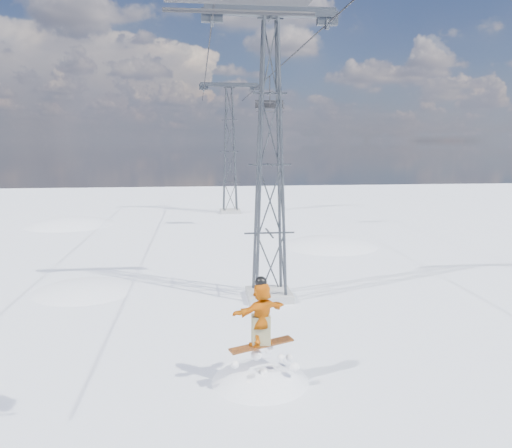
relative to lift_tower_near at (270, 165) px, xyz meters
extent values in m
plane|color=white|center=(-0.80, -8.00, -5.47)|extent=(120.00, 120.00, 0.00)
sphere|color=white|center=(5.20, 10.00, -14.97)|extent=(20.00, 20.00, 20.00)
sphere|color=white|center=(-12.80, 20.00, -15.87)|extent=(22.00, 22.00, 22.00)
cube|color=#999999|center=(0.00, 0.00, -5.32)|extent=(1.80, 1.80, 0.30)
cube|color=#34373C|center=(0.00, 0.00, 5.78)|extent=(5.00, 0.35, 0.35)
cube|color=#34373C|center=(-2.20, 0.00, 5.58)|extent=(0.80, 0.25, 0.50)
cube|color=#34373C|center=(2.20, 0.00, 5.58)|extent=(0.80, 0.25, 0.50)
cube|color=#999999|center=(0.00, 25.00, -5.32)|extent=(1.80, 1.80, 0.30)
cube|color=#34373C|center=(0.00, 25.00, 5.78)|extent=(5.00, 0.35, 0.35)
cube|color=#34373C|center=(-2.20, 25.00, 5.58)|extent=(0.80, 0.25, 0.50)
cube|color=#34373C|center=(2.20, 25.00, 5.58)|extent=(0.80, 0.25, 0.50)
cylinder|color=black|center=(-2.20, 11.50, 5.38)|extent=(0.06, 51.00, 0.06)
cylinder|color=black|center=(2.20, 11.50, 5.38)|extent=(0.06, 51.00, 0.06)
sphere|color=white|center=(-1.26, -7.12, -7.22)|extent=(4.40, 4.40, 4.40)
cube|color=#B05317|center=(-1.26, -7.42, -4.30)|extent=(1.76, 0.83, 0.14)
imported|color=#D26409|center=(-1.26, -7.42, -3.44)|extent=(1.62, 1.12, 1.68)
cube|color=#867D53|center=(-1.26, -7.42, -3.90)|extent=(0.58, 0.53, 0.77)
sphere|color=black|center=(-1.26, -7.42, -2.62)|extent=(0.31, 0.31, 0.31)
cylinder|color=black|center=(-2.20, -12.27, 2.75)|extent=(2.15, 0.06, 0.06)
cylinder|color=black|center=(2.20, 15.43, 4.29)|extent=(0.08, 0.08, 2.18)
cube|color=black|center=(2.20, 15.43, 3.20)|extent=(1.98, 0.45, 0.08)
cube|color=black|center=(2.20, 15.65, 3.50)|extent=(1.98, 0.06, 0.55)
cylinder|color=black|center=(2.20, 15.18, 2.95)|extent=(1.98, 0.06, 0.06)
cylinder|color=black|center=(2.20, 15.13, 3.55)|extent=(1.98, 0.05, 0.05)
camera|label=1|loc=(-2.83, -19.65, 0.96)|focal=35.00mm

